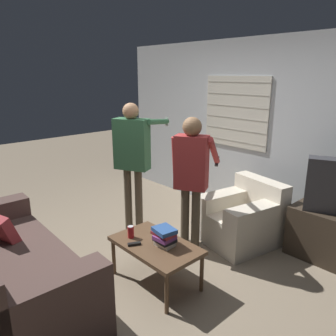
% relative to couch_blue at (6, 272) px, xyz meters
% --- Properties ---
extents(ground_plane, '(16.00, 16.00, 0.00)m').
position_rel_couch_blue_xyz_m(ground_plane, '(0.37, 1.31, -0.33)').
color(ground_plane, '#7F705B').
extents(wall_back, '(5.20, 0.08, 2.55)m').
position_rel_couch_blue_xyz_m(wall_back, '(0.36, 3.33, 0.96)').
color(wall_back, '#ADB2B7').
rests_on(wall_back, ground_plane).
extents(couch_blue, '(2.08, 1.01, 0.86)m').
position_rel_couch_blue_xyz_m(couch_blue, '(0.00, 0.00, 0.00)').
color(couch_blue, '#4C3833').
rests_on(couch_blue, ground_plane).
extents(armchair_beige, '(0.94, 1.01, 0.78)m').
position_rel_couch_blue_xyz_m(armchair_beige, '(0.78, 2.60, -0.01)').
color(armchair_beige, beige).
rests_on(armchair_beige, ground_plane).
extents(coffee_table, '(0.91, 0.54, 0.44)m').
position_rel_couch_blue_xyz_m(coffee_table, '(0.69, 1.22, 0.07)').
color(coffee_table, brown).
rests_on(coffee_table, ground_plane).
extents(tv_stand, '(0.88, 0.47, 0.59)m').
position_rel_couch_blue_xyz_m(tv_stand, '(1.73, 2.94, -0.03)').
color(tv_stand, '#33281E').
rests_on(tv_stand, ground_plane).
extents(person_left_standing, '(0.56, 0.88, 1.72)m').
position_rel_couch_blue_xyz_m(person_left_standing, '(-0.41, 1.78, 0.78)').
color(person_left_standing, '#4C4233').
rests_on(person_left_standing, ground_plane).
extents(person_right_standing, '(0.49, 0.72, 1.62)m').
position_rel_couch_blue_xyz_m(person_right_standing, '(0.52, 1.91, 0.69)').
color(person_right_standing, '#4C4233').
rests_on(person_right_standing, ground_plane).
extents(book_stack, '(0.24, 0.21, 0.18)m').
position_rel_couch_blue_xyz_m(book_stack, '(0.78, 1.26, 0.21)').
color(book_stack, beige).
rests_on(book_stack, coffee_table).
extents(soda_can, '(0.07, 0.07, 0.13)m').
position_rel_couch_blue_xyz_m(soda_can, '(0.42, 1.11, 0.18)').
color(soda_can, red).
rests_on(soda_can, coffee_table).
extents(spare_remote, '(0.09, 0.13, 0.02)m').
position_rel_couch_blue_xyz_m(spare_remote, '(0.57, 1.04, 0.13)').
color(spare_remote, black).
rests_on(spare_remote, coffee_table).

